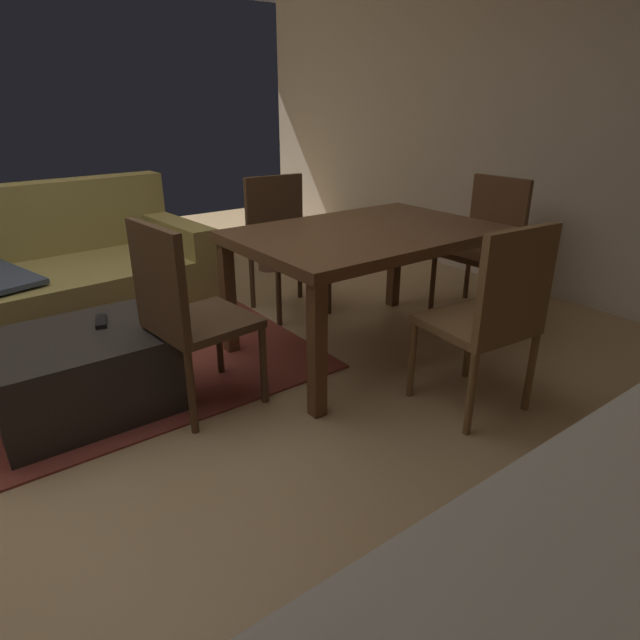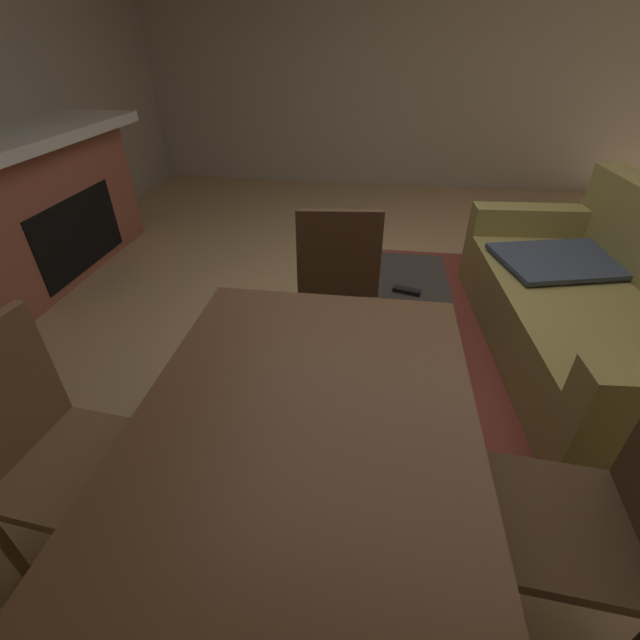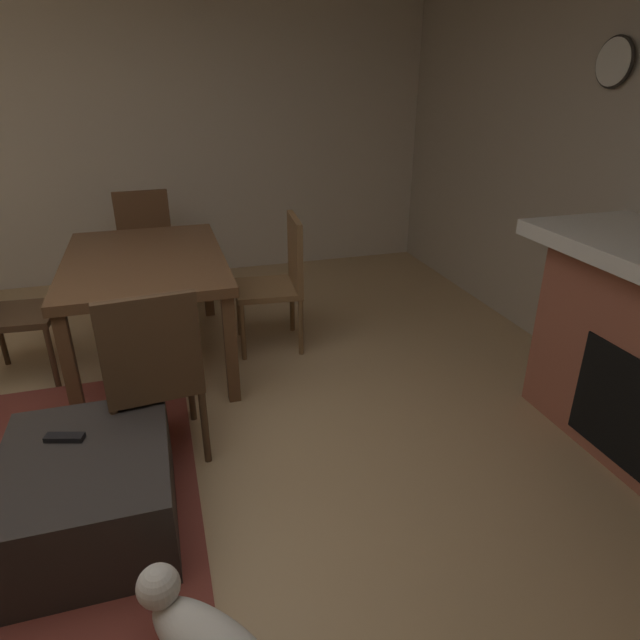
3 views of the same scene
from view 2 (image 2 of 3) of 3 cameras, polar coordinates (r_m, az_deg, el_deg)
The scene contains 12 objects.
floor at distance 2.91m, azimuth 9.84°, elevation -1.48°, with size 8.18×8.18×0.00m, color tan.
wall_left at distance 5.81m, azimuth 10.92°, elevation 29.54°, with size 0.12×6.65×2.55m, color #B7A893.
area_rug at distance 2.96m, azimuth 19.78°, elevation -2.44°, with size 2.60×2.00×0.01m, color brown.
fireplace at distance 4.01m, azimuth -33.39°, elevation 12.34°, with size 2.05×0.76×1.08m.
couch at distance 2.97m, azimuth 32.94°, elevation 0.98°, with size 2.05×1.11×0.91m.
ottoman_coffee_table at distance 2.77m, azimuth 9.25°, elevation 1.54°, with size 0.81×0.67×0.39m, color #2D2826.
tv_remote at distance 2.56m, azimuth 11.42°, elevation 3.82°, with size 0.05×0.16×0.02m, color black.
dining_table at distance 1.30m, azimuth -2.20°, elevation -16.18°, with size 1.46×0.99×0.74m.
dining_chair_north at distance 1.58m, azimuth 34.15°, elevation -20.32°, with size 0.47×0.47×0.93m.
dining_chair_west at distance 2.26m, azimuth 2.40°, elevation 3.62°, with size 0.48×0.48×0.93m.
dining_chair_south at distance 1.75m, azimuth -32.83°, elevation -13.37°, with size 0.48×0.48×0.93m.
small_dog at distance 3.48m, azimuth 2.58°, elevation 8.33°, with size 0.55×0.49×0.28m.
Camera 2 is at (2.39, -0.18, 1.66)m, focal length 24.19 mm.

